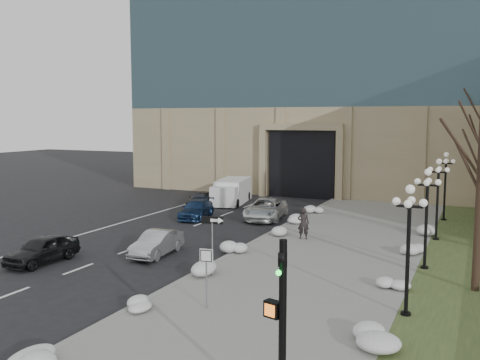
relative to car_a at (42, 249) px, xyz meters
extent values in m
plane|color=black|center=(8.84, -6.13, -0.67)|extent=(160.00, 160.00, 0.00)
cube|color=gray|center=(12.34, 7.87, -0.61)|extent=(9.00, 40.00, 0.12)
cube|color=gray|center=(7.84, 7.87, -0.60)|extent=(0.30, 40.00, 0.14)
cube|color=#364824|center=(18.84, 7.87, -0.62)|extent=(4.00, 40.00, 0.10)
cube|color=tan|center=(6.84, 35.87, 3.33)|extent=(40.00, 20.00, 8.00)
cube|color=black|center=(4.84, 26.87, 2.33)|extent=(6.00, 2.50, 6.00)
cube|color=tan|center=(4.84, 25.47, 5.63)|extent=(7.50, 0.60, 0.60)
cube|color=tan|center=(1.34, 25.47, 2.33)|extent=(0.60, 0.60, 6.00)
cube|color=tan|center=(8.34, 25.47, 2.33)|extent=(0.60, 0.60, 6.00)
imported|color=black|center=(0.00, 0.00, 0.00)|extent=(1.73, 4.00, 1.35)
imported|color=#9FA0A7|center=(4.28, 3.55, -0.04)|extent=(1.63, 3.92, 1.26)
imported|color=navy|center=(1.11, 13.45, -0.05)|extent=(2.62, 4.57, 1.25)
imported|color=silver|center=(5.70, 15.16, 0.05)|extent=(3.19, 5.49, 1.44)
imported|color=#323237|center=(-0.90, 17.68, -0.03)|extent=(2.24, 4.00, 1.29)
imported|color=black|center=(10.17, 9.77, 0.36)|extent=(0.77, 0.61, 1.83)
cube|color=silver|center=(0.33, 21.22, 0.30)|extent=(3.05, 5.18, 1.94)
cube|color=silver|center=(0.90, 18.36, 0.20)|extent=(2.31, 1.92, 1.56)
cylinder|color=black|center=(-0.09, 18.36, -0.33)|extent=(0.37, 0.71, 0.68)
cylinder|color=black|center=(1.82, 18.74, -0.33)|extent=(0.37, 0.71, 0.68)
cylinder|color=black|center=(-0.91, 22.46, -0.33)|extent=(0.37, 0.71, 0.68)
cylinder|color=black|center=(1.00, 22.84, -0.33)|extent=(0.37, 0.71, 0.68)
cylinder|color=slate|center=(8.69, 1.27, 0.68)|extent=(0.06, 0.06, 2.70)
cube|color=black|center=(8.69, 1.27, 1.92)|extent=(0.98, 0.22, 0.33)
cube|color=white|center=(8.85, 1.27, 1.92)|extent=(0.46, 0.09, 0.12)
cone|color=white|center=(9.11, 1.31, 1.92)|extent=(0.27, 0.31, 0.27)
cylinder|color=slate|center=(10.41, -2.51, 0.47)|extent=(0.06, 0.06, 2.29)
cube|color=white|center=(10.41, -2.51, 1.41)|extent=(0.50, 0.12, 0.50)
cube|color=black|center=(10.42, -2.54, 1.41)|extent=(0.43, 0.08, 0.44)
cube|color=white|center=(10.42, -2.54, 1.41)|extent=(0.37, 0.07, 0.38)
cylinder|color=black|center=(15.46, -8.36, 1.52)|extent=(0.18, 0.18, 4.39)
imported|color=black|center=(15.46, -8.36, 2.95)|extent=(0.44, 0.99, 0.20)
sphere|color=#19E533|center=(15.41, -8.52, 3.01)|extent=(0.13, 0.13, 0.13)
cube|color=black|center=(15.20, -8.28, 2.07)|extent=(0.43, 0.32, 0.38)
cube|color=orange|center=(15.16, -8.40, 2.07)|extent=(0.27, 0.10, 0.27)
ellipsoid|color=silver|center=(8.22, -3.95, -0.37)|extent=(1.10, 1.60, 0.36)
ellipsoid|color=silver|center=(8.48, 0.77, -0.37)|extent=(1.10, 1.60, 0.36)
ellipsoid|color=silver|center=(7.96, 5.05, -0.37)|extent=(1.10, 1.60, 0.36)
ellipsoid|color=silver|center=(8.43, 10.12, -0.37)|extent=(1.10, 1.60, 0.36)
ellipsoid|color=silver|center=(8.34, 13.88, -0.37)|extent=(1.10, 1.60, 0.36)
ellipsoid|color=silver|center=(8.35, 18.65, -0.37)|extent=(1.10, 1.60, 0.36)
ellipsoid|color=silver|center=(16.53, -3.24, -0.37)|extent=(1.10, 1.60, 0.36)
ellipsoid|color=silver|center=(16.21, 2.90, -0.37)|extent=(1.10, 1.60, 0.36)
ellipsoid|color=silver|center=(16.42, 8.76, -0.37)|extent=(1.10, 1.60, 0.36)
ellipsoid|color=silver|center=(16.45, 13.36, -0.37)|extent=(1.10, 1.60, 0.36)
cylinder|color=black|center=(17.14, -0.13, -0.57)|extent=(0.36, 0.36, 0.20)
cylinder|color=black|center=(17.14, -0.13, 1.33)|extent=(0.14, 0.14, 4.00)
cylinder|color=black|center=(17.14, -0.13, 3.33)|extent=(0.10, 0.90, 0.10)
cylinder|color=black|center=(17.14, -0.13, 3.33)|extent=(0.90, 0.10, 0.10)
sphere|color=white|center=(17.14, -0.13, 3.93)|extent=(0.32, 0.32, 0.32)
sphere|color=white|center=(17.59, -0.13, 3.48)|extent=(0.28, 0.28, 0.28)
sphere|color=white|center=(16.69, -0.13, 3.48)|extent=(0.28, 0.28, 0.28)
sphere|color=white|center=(17.14, 0.32, 3.48)|extent=(0.28, 0.28, 0.28)
sphere|color=white|center=(17.14, -0.58, 3.48)|extent=(0.28, 0.28, 0.28)
cylinder|color=black|center=(17.14, 6.37, -0.57)|extent=(0.36, 0.36, 0.20)
cylinder|color=black|center=(17.14, 6.37, 1.33)|extent=(0.14, 0.14, 4.00)
cylinder|color=black|center=(17.14, 6.37, 3.33)|extent=(0.10, 0.90, 0.10)
cylinder|color=black|center=(17.14, 6.37, 3.33)|extent=(0.90, 0.10, 0.10)
sphere|color=white|center=(17.14, 6.37, 3.93)|extent=(0.32, 0.32, 0.32)
sphere|color=white|center=(17.59, 6.37, 3.48)|extent=(0.28, 0.28, 0.28)
sphere|color=white|center=(16.69, 6.37, 3.48)|extent=(0.28, 0.28, 0.28)
sphere|color=white|center=(17.14, 6.82, 3.48)|extent=(0.28, 0.28, 0.28)
sphere|color=white|center=(17.14, 5.92, 3.48)|extent=(0.28, 0.28, 0.28)
cylinder|color=black|center=(17.14, 12.87, -0.57)|extent=(0.36, 0.36, 0.20)
cylinder|color=black|center=(17.14, 12.87, 1.33)|extent=(0.14, 0.14, 4.00)
cylinder|color=black|center=(17.14, 12.87, 3.33)|extent=(0.10, 0.90, 0.10)
cylinder|color=black|center=(17.14, 12.87, 3.33)|extent=(0.90, 0.10, 0.10)
sphere|color=white|center=(17.14, 12.87, 3.93)|extent=(0.32, 0.32, 0.32)
sphere|color=white|center=(17.59, 12.87, 3.48)|extent=(0.28, 0.28, 0.28)
sphere|color=white|center=(16.69, 12.87, 3.48)|extent=(0.28, 0.28, 0.28)
sphere|color=white|center=(17.14, 13.32, 3.48)|extent=(0.28, 0.28, 0.28)
sphere|color=white|center=(17.14, 12.42, 3.48)|extent=(0.28, 0.28, 0.28)
cylinder|color=black|center=(17.14, 19.37, -0.57)|extent=(0.36, 0.36, 0.20)
cylinder|color=black|center=(17.14, 19.37, 1.33)|extent=(0.14, 0.14, 4.00)
cylinder|color=black|center=(17.14, 19.37, 3.33)|extent=(0.10, 0.90, 0.10)
cylinder|color=black|center=(17.14, 19.37, 3.33)|extent=(0.90, 0.10, 0.10)
sphere|color=white|center=(17.14, 19.37, 3.93)|extent=(0.32, 0.32, 0.32)
sphere|color=white|center=(17.59, 19.37, 3.48)|extent=(0.28, 0.28, 0.28)
sphere|color=white|center=(16.69, 19.37, 3.48)|extent=(0.28, 0.28, 0.28)
sphere|color=white|center=(17.14, 19.82, 3.48)|extent=(0.28, 0.28, 0.28)
sphere|color=white|center=(17.14, 18.92, 3.48)|extent=(0.28, 0.28, 0.28)
camera|label=1|loc=(19.34, -19.20, 6.36)|focal=40.00mm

